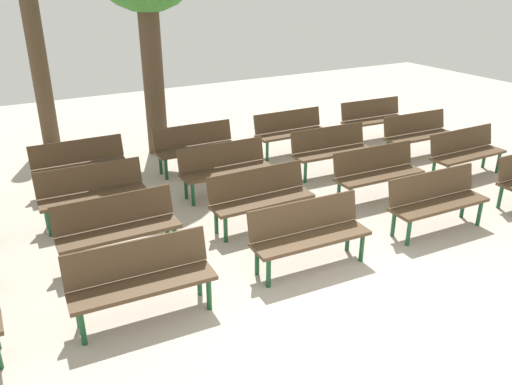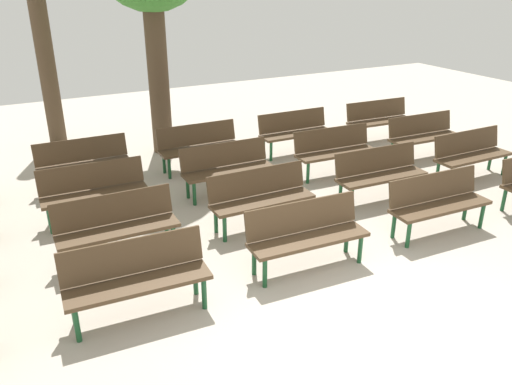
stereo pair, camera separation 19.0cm
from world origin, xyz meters
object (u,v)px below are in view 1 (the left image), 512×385
Objects in this scene: bench_r0_c2 at (308,231)px; bench_r1_c1 at (117,225)px; bench_r3_c4 at (373,117)px; bench_r1_c3 at (377,170)px; bench_r3_c3 at (290,129)px; bench_r2_c2 at (225,166)px; bench_r0_c1 at (141,276)px; bench_r3_c2 at (196,145)px; bench_r2_c1 at (92,190)px; bench_r2_c3 at (331,148)px; bench_r1_c4 at (466,150)px; bench_r2_c4 at (418,132)px; bench_r3_c1 at (80,162)px; bench_r1_c2 at (260,195)px; tree_1 at (39,66)px; bench_r0_c3 at (436,198)px.

bench_r0_c2 is 1.01× the size of bench_r1_c1.
bench_r3_c4 is at bearing 44.33° from bench_r0_c2.
bench_r1_c3 and bench_r3_c3 have the same top height.
bench_r1_c3 is 1.01× the size of bench_r2_c2.
bench_r0_c1 and bench_r1_c1 have the same top height.
bench_r2_c1 is at bearing -149.54° from bench_r3_c2.
bench_r0_c2 and bench_r3_c3 have the same top height.
bench_r1_c3 is 1.00× the size of bench_r2_c3.
bench_r3_c3 is (-2.13, 2.75, 0.00)m from bench_r1_c4.
bench_r2_c3 is (4.44, -0.12, 0.00)m from bench_r2_c1.
bench_r2_c4 is 1.01× the size of bench_r3_c1.
bench_r1_c4 is 3.48m from bench_r3_c3.
bench_r2_c1 is at bearing 167.25° from bench_r1_c4.
bench_r3_c2 is (-4.30, 2.77, 0.00)m from bench_r1_c4.
bench_r1_c2 is 6.32m from tree_1.
bench_r1_c4 is at bearing -10.73° from bench_r2_c1.
bench_r2_c4 is 1.01× the size of bench_r3_c3.
bench_r1_c3 and bench_r1_c4 have the same top height.
bench_r0_c2 and bench_r3_c1 have the same top height.
bench_r3_c2 is 0.47× the size of tree_1.
bench_r3_c4 is (2.26, 3.99, 0.00)m from bench_r0_c3.
bench_r2_c1 is 1.00× the size of bench_r2_c2.
bench_r1_c3 is (4.38, -0.11, 0.00)m from bench_r1_c1.
bench_r3_c3 is at bearing 91.90° from bench_r0_c3.
bench_r1_c3 and bench_r2_c3 have the same top height.
bench_r3_c1 is 0.99× the size of bench_r3_c4.
bench_r0_c1 and bench_r1_c2 have the same top height.
bench_r0_c1 is at bearing -177.28° from bench_r0_c2.
bench_r1_c4 is at bearing -22.94° from bench_r3_c1.
bench_r2_c2 is 4.57m from bench_r3_c4.
bench_r3_c4 is (2.20, 1.34, 0.00)m from bench_r2_c3.
bench_r0_c1 is 1.00× the size of bench_r0_c3.
bench_r3_c2 is (-4.38, 1.47, 0.00)m from bench_r2_c4.
bench_r2_c2 and bench_r3_c2 have the same top height.
bench_r3_c3 is at bearing 31.78° from bench_r2_c2.
bench_r0_c3 and bench_r3_c2 have the same top height.
bench_r3_c1 is (-4.31, 2.83, 0.00)m from bench_r1_c3.
bench_r1_c2 is 4.40m from bench_r1_c4.
bench_r0_c1 is 2.60m from bench_r1_c2.
bench_r2_c2 is (-4.32, 1.44, 0.00)m from bench_r1_c4.
bench_r0_c2 is 1.01× the size of bench_r2_c2.
bench_r1_c1 is 2.15m from bench_r1_c2.
bench_r0_c2 is 1.00× the size of bench_r3_c4.
bench_r1_c3 is at bearing -51.65° from bench_r3_c2.
bench_r0_c3 and bench_r3_c4 have the same top height.
bench_r1_c4 is 1.00× the size of bench_r3_c2.
bench_r3_c1 is 1.00× the size of bench_r3_c3.
bench_r3_c4 is (6.73, 3.92, 0.00)m from bench_r0_c1.
bench_r0_c3 is at bearing -149.10° from bench_r1_c4.
bench_r2_c4 is at bearing 86.42° from bench_r1_c4.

